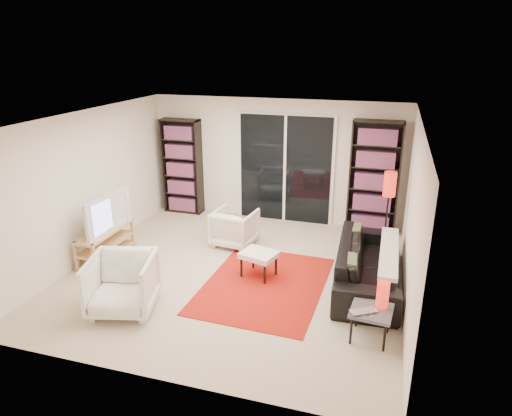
# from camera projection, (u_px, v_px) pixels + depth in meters

# --- Properties ---
(floor) EXTENTS (5.00, 5.00, 0.00)m
(floor) POSITION_uv_depth(u_px,v_px,m) (235.00, 273.00, 7.11)
(floor) COLOR tan
(floor) RESTS_ON ground
(wall_back) EXTENTS (5.00, 0.02, 2.40)m
(wall_back) POSITION_uv_depth(u_px,v_px,m) (276.00, 161.00, 8.95)
(wall_back) COLOR white
(wall_back) RESTS_ON ground
(wall_front) EXTENTS (5.00, 0.02, 2.40)m
(wall_front) POSITION_uv_depth(u_px,v_px,m) (150.00, 280.00, 4.45)
(wall_front) COLOR white
(wall_front) RESTS_ON ground
(wall_left) EXTENTS (0.02, 5.00, 2.40)m
(wall_left) POSITION_uv_depth(u_px,v_px,m) (88.00, 186.00, 7.37)
(wall_left) COLOR white
(wall_left) RESTS_ON ground
(wall_right) EXTENTS (0.02, 5.00, 2.40)m
(wall_right) POSITION_uv_depth(u_px,v_px,m) (412.00, 218.00, 6.03)
(wall_right) COLOR white
(wall_right) RESTS_ON ground
(ceiling) EXTENTS (5.00, 5.00, 0.02)m
(ceiling) POSITION_uv_depth(u_px,v_px,m) (232.00, 118.00, 6.29)
(ceiling) COLOR white
(ceiling) RESTS_ON wall_back
(sliding_door) EXTENTS (1.92, 0.08, 2.16)m
(sliding_door) POSITION_uv_depth(u_px,v_px,m) (285.00, 169.00, 8.92)
(sliding_door) COLOR white
(sliding_door) RESTS_ON ground
(bookshelf_left) EXTENTS (0.80, 0.30, 1.95)m
(bookshelf_left) POSITION_uv_depth(u_px,v_px,m) (182.00, 167.00, 9.40)
(bookshelf_left) COLOR black
(bookshelf_left) RESTS_ON ground
(bookshelf_right) EXTENTS (0.90, 0.30, 2.10)m
(bookshelf_right) POSITION_uv_depth(u_px,v_px,m) (374.00, 178.00, 8.34)
(bookshelf_right) COLOR black
(bookshelf_right) RESTS_ON ground
(tv_stand) EXTENTS (0.38, 1.20, 0.50)m
(tv_stand) POSITION_uv_depth(u_px,v_px,m) (106.00, 243.00, 7.53)
(tv_stand) COLOR #E0B37A
(tv_stand) RESTS_ON floor
(tv) EXTENTS (0.24, 1.07, 0.61)m
(tv) POSITION_uv_depth(u_px,v_px,m) (103.00, 212.00, 7.34)
(tv) COLOR black
(tv) RESTS_ON tv_stand
(rug) EXTENTS (1.78, 2.35, 0.01)m
(rug) POSITION_uv_depth(u_px,v_px,m) (265.00, 284.00, 6.76)
(rug) COLOR #A5170C
(rug) RESTS_ON floor
(sofa) EXTENTS (0.96, 2.27, 0.66)m
(sofa) POSITION_uv_depth(u_px,v_px,m) (368.00, 264.00, 6.68)
(sofa) COLOR black
(sofa) RESTS_ON floor
(armchair_back) EXTENTS (0.77, 0.79, 0.64)m
(armchair_back) POSITION_uv_depth(u_px,v_px,m) (235.00, 227.00, 8.01)
(armchair_back) COLOR silver
(armchair_back) RESTS_ON floor
(armchair_front) EXTENTS (1.01, 1.03, 0.77)m
(armchair_front) POSITION_uv_depth(u_px,v_px,m) (122.00, 284.00, 6.00)
(armchair_front) COLOR silver
(armchair_front) RESTS_ON floor
(ottoman) EXTENTS (0.61, 0.54, 0.40)m
(ottoman) POSITION_uv_depth(u_px,v_px,m) (259.00, 256.00, 6.90)
(ottoman) COLOR silver
(ottoman) RESTS_ON floor
(side_table) EXTENTS (0.52, 0.52, 0.40)m
(side_table) POSITION_uv_depth(u_px,v_px,m) (371.00, 313.00, 5.42)
(side_table) COLOR #48484C
(side_table) RESTS_ON floor
(laptop) EXTENTS (0.38, 0.35, 0.03)m
(laptop) POSITION_uv_depth(u_px,v_px,m) (365.00, 313.00, 5.30)
(laptop) COLOR silver
(laptop) RESTS_ON side_table
(table_lamp) EXTENTS (0.15, 0.15, 0.33)m
(table_lamp) POSITION_uv_depth(u_px,v_px,m) (383.00, 295.00, 5.41)
(table_lamp) COLOR red
(table_lamp) RESTS_ON side_table
(floor_lamp) EXTENTS (0.22, 0.22, 1.46)m
(floor_lamp) POSITION_uv_depth(u_px,v_px,m) (389.00, 193.00, 7.30)
(floor_lamp) COLOR black
(floor_lamp) RESTS_ON floor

